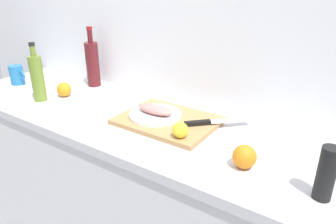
{
  "coord_description": "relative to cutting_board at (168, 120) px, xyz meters",
  "views": [
    {
      "loc": [
        0.9,
        -1.0,
        1.49
      ],
      "look_at": [
        0.2,
        0.04,
        0.95
      ],
      "focal_mm": 33.98,
      "sensor_mm": 36.0,
      "label": 1
    }
  ],
  "objects": [
    {
      "name": "back_wall",
      "position": [
        -0.2,
        0.29,
        0.34
      ],
      "size": [
        3.2,
        0.05,
        2.5
      ],
      "primitive_type": "cube",
      "color": "white",
      "rests_on": "ground_plane"
    },
    {
      "name": "kitchen_counter",
      "position": [
        -0.2,
        -0.04,
        -0.46
      ],
      "size": [
        2.0,
        0.6,
        0.9
      ],
      "color": "white",
      "rests_on": "ground_plane"
    },
    {
      "name": "cutting_board",
      "position": [
        0.0,
        0.0,
        0.0
      ],
      "size": [
        0.41,
        0.32,
        0.02
      ],
      "primitive_type": "cube",
      "color": "tan",
      "rests_on": "kitchen_counter"
    },
    {
      "name": "white_plate",
      "position": [
        -0.06,
        -0.01,
        0.02
      ],
      "size": [
        0.23,
        0.23,
        0.01
      ],
      "primitive_type": "cylinder",
      "color": "white",
      "rests_on": "cutting_board"
    },
    {
      "name": "fish_fillet",
      "position": [
        -0.06,
        -0.01,
        0.04
      ],
      "size": [
        0.17,
        0.07,
        0.04
      ],
      "primitive_type": "ellipsoid",
      "color": "tan",
      "rests_on": "white_plate"
    },
    {
      "name": "chef_knife",
      "position": [
        0.17,
        0.05,
        0.02
      ],
      "size": [
        0.22,
        0.23,
        0.02
      ],
      "rotation": [
        0.0,
        0.0,
        0.79
      ],
      "color": "silver",
      "rests_on": "cutting_board"
    },
    {
      "name": "lemon_0",
      "position": [
        0.14,
        -0.12,
        0.04
      ],
      "size": [
        0.06,
        0.06,
        0.06
      ],
      "primitive_type": "sphere",
      "color": "yellow",
      "rests_on": "cutting_board"
    },
    {
      "name": "olive_oil_bottle",
      "position": [
        -0.69,
        -0.14,
        0.11
      ],
      "size": [
        0.06,
        0.06,
        0.29
      ],
      "color": "olive",
      "rests_on": "kitchen_counter"
    },
    {
      "name": "wine_bottle",
      "position": [
        -0.64,
        0.18,
        0.12
      ],
      "size": [
        0.07,
        0.07,
        0.33
      ],
      "color": "#59191E",
      "rests_on": "kitchen_counter"
    },
    {
      "name": "coffee_mug_0",
      "position": [
        -1.03,
        -0.05,
        0.05
      ],
      "size": [
        0.12,
        0.08,
        0.11
      ],
      "color": "#2672B2",
      "rests_on": "kitchen_counter"
    },
    {
      "name": "orange_0",
      "position": [
        -0.63,
        -0.04,
        0.03
      ],
      "size": [
        0.07,
        0.07,
        0.07
      ],
      "primitive_type": "sphere",
      "color": "orange",
      "rests_on": "kitchen_counter"
    },
    {
      "name": "orange_1",
      "position": [
        0.4,
        -0.15,
        0.03
      ],
      "size": [
        0.08,
        0.08,
        0.08
      ],
      "primitive_type": "sphere",
      "color": "orange",
      "rests_on": "kitchen_counter"
    },
    {
      "name": "pepper_mill",
      "position": [
        0.65,
        -0.17,
        0.07
      ],
      "size": [
        0.05,
        0.05,
        0.17
      ],
      "primitive_type": "cylinder",
      "color": "black",
      "rests_on": "kitchen_counter"
    }
  ]
}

